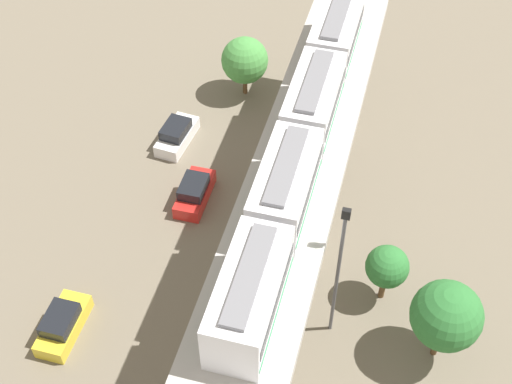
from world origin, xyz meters
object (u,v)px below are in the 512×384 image
Objects in this scene: tree_near_viaduct at (446,316)px; signal_post at (338,269)px; tree_mid_lot at (245,60)px; tree_far_corner at (387,267)px; train at (300,142)px; parked_car_white at (177,135)px; parked_car_red at (195,192)px; parked_car_yellow at (63,324)px.

tree_near_viaduct is 6.34m from signal_post.
tree_far_corner is (-13.25, 16.62, -0.20)m from tree_mid_lot.
train is at bearing -56.57° from signal_post.
parked_car_white is at bearing -42.41° from signal_post.
train is 7.18m from signal_post.
signal_post is at bearing 123.43° from train.
parked_car_red is 14.25m from signal_post.
signal_post is at bearing 144.26° from parked_car_red.
tree_mid_lot is (7.29, -14.51, -6.34)m from train.
tree_near_viaduct is (-16.94, 7.73, 3.09)m from parked_car_red.
train is 2.61× the size of signal_post.
tree_mid_lot is 22.54m from signal_post.
tree_near_viaduct is at bearing 179.23° from signal_post.
train is at bearing 116.69° from tree_mid_lot.
tree_mid_lot is at bearing -91.68° from parked_car_red.
parked_car_white is 1.03× the size of parked_car_yellow.
tree_mid_lot is at bearing -110.06° from parked_car_white.
parked_car_white and parked_car_yellow have the same top height.
tree_far_corner is 4.90m from signal_post.
train reaches higher than parked_car_red.
parked_car_red is (7.50, -2.50, -8.72)m from train.
tree_near_viaduct reaches higher than tree_far_corner.
tree_mid_lot reaches higher than parked_car_yellow.
tree_mid_lot reaches higher than parked_car_white.
tree_near_viaduct reaches higher than parked_car_yellow.
parked_car_white is at bearing -30.47° from tree_far_corner.
train reaches higher than tree_near_viaduct.
tree_near_viaduct is at bearing 154.78° from parked_car_red.
parked_car_white is 0.88× the size of tree_mid_lot.
tree_far_corner is (-13.46, 4.61, 2.19)m from parked_car_red.
parked_car_yellow is (11.58, 9.40, -8.72)m from train.
parked_car_yellow is 0.72× the size of tree_near_viaduct.
tree_far_corner is (3.47, -3.12, -0.90)m from tree_near_viaduct.
train is 6.52× the size of parked_car_yellow.
parked_car_yellow is at bearing 15.84° from signal_post.
tree_far_corner is (-17.54, -7.29, 2.19)m from parked_car_yellow.
parked_car_white is at bearing -35.76° from train.
signal_post is (-13.99, 12.78, 5.05)m from parked_car_white.
tree_far_corner is at bearing 160.50° from train.
signal_post is at bearing -0.77° from tree_near_viaduct.
tree_mid_lot is (-3.29, -6.88, 2.39)m from parked_car_white.
parked_car_red is at bearing -35.06° from signal_post.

